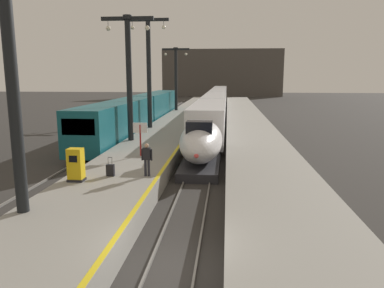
% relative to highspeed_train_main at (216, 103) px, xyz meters
% --- Properties ---
extents(ground_plane, '(260.00, 260.00, 0.00)m').
position_rel_highspeed_train_main_xyz_m(ground_plane, '(0.00, -46.81, -1.97)').
color(ground_plane, '#33302D').
extents(platform_left, '(4.80, 110.00, 1.05)m').
position_rel_highspeed_train_main_xyz_m(platform_left, '(-4.05, -22.06, -1.44)').
color(platform_left, gray).
rests_on(platform_left, ground).
extents(platform_right, '(4.80, 110.00, 1.05)m').
position_rel_highspeed_train_main_xyz_m(platform_right, '(4.05, -22.06, -1.44)').
color(platform_right, gray).
rests_on(platform_right, ground).
extents(platform_left_safety_stripe, '(0.20, 107.80, 0.01)m').
position_rel_highspeed_train_main_xyz_m(platform_left_safety_stripe, '(-1.77, -22.06, -0.91)').
color(platform_left_safety_stripe, yellow).
rests_on(platform_left_safety_stripe, platform_left).
extents(rail_main_left, '(0.08, 110.00, 0.12)m').
position_rel_highspeed_train_main_xyz_m(rail_main_left, '(-0.75, -19.31, -1.91)').
color(rail_main_left, slate).
rests_on(rail_main_left, ground).
extents(rail_main_right, '(0.08, 110.00, 0.12)m').
position_rel_highspeed_train_main_xyz_m(rail_main_right, '(0.75, -19.31, -1.91)').
color(rail_main_right, slate).
rests_on(rail_main_right, ground).
extents(rail_secondary_left, '(0.08, 110.00, 0.12)m').
position_rel_highspeed_train_main_xyz_m(rail_secondary_left, '(-8.85, -19.31, -1.91)').
color(rail_secondary_left, slate).
rests_on(rail_secondary_left, ground).
extents(rail_secondary_right, '(0.08, 110.00, 0.12)m').
position_rel_highspeed_train_main_xyz_m(rail_secondary_right, '(-7.35, -19.31, -1.91)').
color(rail_secondary_right, slate).
rests_on(rail_secondary_right, ground).
extents(highspeed_train_main, '(2.92, 76.51, 3.60)m').
position_rel_highspeed_train_main_xyz_m(highspeed_train_main, '(0.00, 0.00, 0.00)').
color(highspeed_train_main, silver).
rests_on(highspeed_train_main, ground).
extents(regional_train_adjacent, '(2.85, 36.60, 3.80)m').
position_rel_highspeed_train_main_xyz_m(regional_train_adjacent, '(-8.10, -16.00, 0.16)').
color(regional_train_adjacent, '#145660').
rests_on(regional_train_adjacent, ground).
extents(station_column_near, '(4.00, 0.68, 8.97)m').
position_rel_highspeed_train_main_xyz_m(station_column_near, '(-5.90, -44.89, 4.50)').
color(station_column_near, black).
rests_on(station_column_near, platform_left).
extents(station_column_mid, '(4.00, 0.68, 9.50)m').
position_rel_highspeed_train_main_xyz_m(station_column_mid, '(-5.90, -29.13, 4.78)').
color(station_column_mid, black).
rests_on(station_column_mid, platform_left).
extents(station_column_far, '(4.00, 0.68, 10.48)m').
position_rel_highspeed_train_main_xyz_m(station_column_far, '(-5.90, -21.76, 5.29)').
color(station_column_far, black).
rests_on(station_column_far, platform_left).
extents(station_column_distant, '(4.00, 0.68, 9.10)m').
position_rel_highspeed_train_main_xyz_m(station_column_distant, '(-5.90, -2.81, 4.56)').
color(station_column_distant, black).
rests_on(station_column_distant, platform_left).
extents(passenger_near_edge, '(0.57, 0.23, 1.69)m').
position_rel_highspeed_train_main_xyz_m(passenger_near_edge, '(-2.32, -39.57, 0.07)').
color(passenger_near_edge, '#23232D').
rests_on(passenger_near_edge, platform_left).
extents(rolling_suitcase, '(0.40, 0.22, 0.98)m').
position_rel_highspeed_train_main_xyz_m(rolling_suitcase, '(-4.19, -39.72, -0.61)').
color(rolling_suitcase, black).
rests_on(rolling_suitcase, platform_left).
extents(ticket_machine_yellow, '(0.76, 0.62, 1.60)m').
position_rel_highspeed_train_main_xyz_m(ticket_machine_yellow, '(-5.55, -40.73, -0.18)').
color(ticket_machine_yellow, yellow).
rests_on(ticket_machine_yellow, platform_left).
extents(departure_info_board, '(0.90, 0.10, 2.12)m').
position_rel_highspeed_train_main_xyz_m(departure_info_board, '(-3.77, -34.82, 0.59)').
color(departure_info_board, maroon).
rests_on(departure_info_board, platform_left).
extents(terminus_back_wall, '(36.00, 2.00, 14.00)m').
position_rel_highspeed_train_main_xyz_m(terminus_back_wall, '(0.00, 55.19, 5.03)').
color(terminus_back_wall, '#4C4742').
rests_on(terminus_back_wall, ground).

